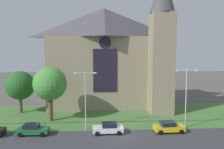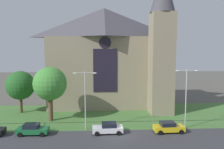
{
  "view_description": "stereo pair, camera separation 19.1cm",
  "coord_description": "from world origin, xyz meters",
  "px_view_note": "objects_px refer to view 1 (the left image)",
  "views": [
    {
      "loc": [
        -3.05,
        -30.95,
        11.67
      ],
      "look_at": [
        -0.67,
        8.0,
        7.44
      ],
      "focal_mm": 37.94,
      "sensor_mm": 36.0,
      "label": 1
    },
    {
      "loc": [
        -2.86,
        -30.96,
        11.67
      ],
      "look_at": [
        -0.67,
        8.0,
        7.44
      ],
      "focal_mm": 37.94,
      "sensor_mm": 36.0,
      "label": 2
    }
  ],
  "objects_px": {
    "parked_car_green": "(33,129)",
    "parked_car_white": "(108,128)",
    "tree_left_near": "(50,84)",
    "streetlamp_near": "(85,93)",
    "church_building": "(108,56)",
    "streetlamp_far": "(186,91)",
    "parked_car_yellow": "(169,127)",
    "tree_left_far": "(20,85)"
  },
  "relations": [
    {
      "from": "streetlamp_near",
      "to": "church_building",
      "type": "bearing_deg",
      "value": 75.97
    },
    {
      "from": "tree_left_far",
      "to": "parked_car_yellow",
      "type": "distance_m",
      "value": 27.1
    },
    {
      "from": "church_building",
      "to": "tree_left_near",
      "type": "xyz_separation_m",
      "value": [
        -9.82,
        -10.84,
        -4.22
      ]
    },
    {
      "from": "tree_left_near",
      "to": "streetlamp_near",
      "type": "xyz_separation_m",
      "value": [
        5.91,
        -4.82,
        -0.66
      ]
    },
    {
      "from": "tree_left_near",
      "to": "parked_car_yellow",
      "type": "xyz_separation_m",
      "value": [
        17.6,
        -6.49,
        -5.31
      ]
    },
    {
      "from": "church_building",
      "to": "tree_left_near",
      "type": "height_order",
      "value": "church_building"
    },
    {
      "from": "church_building",
      "to": "parked_car_white",
      "type": "bearing_deg",
      "value": -92.45
    },
    {
      "from": "parked_car_yellow",
      "to": "church_building",
      "type": "bearing_deg",
      "value": 112.01
    },
    {
      "from": "parked_car_yellow",
      "to": "streetlamp_far",
      "type": "bearing_deg",
      "value": 26.88
    },
    {
      "from": "church_building",
      "to": "tree_left_far",
      "type": "relative_size",
      "value": 3.38
    },
    {
      "from": "tree_left_far",
      "to": "streetlamp_far",
      "type": "relative_size",
      "value": 0.88
    },
    {
      "from": "streetlamp_near",
      "to": "streetlamp_far",
      "type": "distance_m",
      "value": 14.69
    },
    {
      "from": "parked_car_white",
      "to": "tree_left_far",
      "type": "bearing_deg",
      "value": -38.62
    },
    {
      "from": "church_building",
      "to": "parked_car_white",
      "type": "height_order",
      "value": "church_building"
    },
    {
      "from": "parked_car_white",
      "to": "parked_car_yellow",
      "type": "height_order",
      "value": "same"
    },
    {
      "from": "tree_left_near",
      "to": "tree_left_far",
      "type": "relative_size",
      "value": 1.15
    },
    {
      "from": "streetlamp_far",
      "to": "tree_left_far",
      "type": "bearing_deg",
      "value": 159.49
    },
    {
      "from": "parked_car_green",
      "to": "parked_car_yellow",
      "type": "relative_size",
      "value": 1.0
    },
    {
      "from": "tree_left_near",
      "to": "parked_car_white",
      "type": "bearing_deg",
      "value": -35.31
    },
    {
      "from": "church_building",
      "to": "parked_car_yellow",
      "type": "height_order",
      "value": "church_building"
    },
    {
      "from": "parked_car_green",
      "to": "streetlamp_far",
      "type": "bearing_deg",
      "value": 6.31
    },
    {
      "from": "tree_left_far",
      "to": "tree_left_near",
      "type": "bearing_deg",
      "value": -39.45
    },
    {
      "from": "tree_left_far",
      "to": "parked_car_green",
      "type": "distance_m",
      "value": 13.43
    },
    {
      "from": "church_building",
      "to": "parked_car_green",
      "type": "bearing_deg",
      "value": -122.77
    },
    {
      "from": "church_building",
      "to": "streetlamp_near",
      "type": "height_order",
      "value": "church_building"
    },
    {
      "from": "tree_left_far",
      "to": "parked_car_green",
      "type": "relative_size",
      "value": 1.8
    },
    {
      "from": "church_building",
      "to": "tree_left_near",
      "type": "distance_m",
      "value": 15.22
    },
    {
      "from": "parked_car_green",
      "to": "parked_car_yellow",
      "type": "distance_m",
      "value": 18.82
    },
    {
      "from": "tree_left_far",
      "to": "parked_car_yellow",
      "type": "bearing_deg",
      "value": -26.11
    },
    {
      "from": "tree_left_near",
      "to": "parked_car_yellow",
      "type": "relative_size",
      "value": 2.07
    },
    {
      "from": "streetlamp_near",
      "to": "parked_car_green",
      "type": "distance_m",
      "value": 8.64
    },
    {
      "from": "tree_left_far",
      "to": "streetlamp_far",
      "type": "height_order",
      "value": "streetlamp_far"
    },
    {
      "from": "streetlamp_near",
      "to": "parked_car_white",
      "type": "relative_size",
      "value": 2.0
    },
    {
      "from": "church_building",
      "to": "parked_car_white",
      "type": "xyz_separation_m",
      "value": [
        -0.74,
        -17.27,
        -9.53
      ]
    },
    {
      "from": "parked_car_white",
      "to": "streetlamp_far",
      "type": "bearing_deg",
      "value": -173.57
    },
    {
      "from": "parked_car_green",
      "to": "parked_car_white",
      "type": "relative_size",
      "value": 1.01
    },
    {
      "from": "tree_left_near",
      "to": "parked_car_green",
      "type": "xyz_separation_m",
      "value": [
        -1.22,
        -6.32,
        -5.31
      ]
    },
    {
      "from": "tree_left_near",
      "to": "tree_left_far",
      "type": "distance_m",
      "value": 8.38
    },
    {
      "from": "parked_car_green",
      "to": "streetlamp_near",
      "type": "bearing_deg",
      "value": 14.26
    },
    {
      "from": "streetlamp_near",
      "to": "parked_car_white",
      "type": "bearing_deg",
      "value": -26.93
    },
    {
      "from": "tree_left_far",
      "to": "parked_car_yellow",
      "type": "relative_size",
      "value": 1.8
    },
    {
      "from": "parked_car_white",
      "to": "church_building",
      "type": "bearing_deg",
      "value": -93.99
    }
  ]
}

